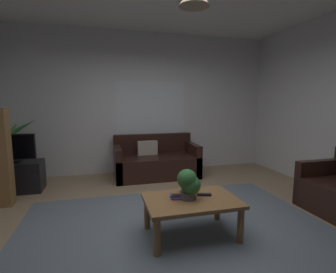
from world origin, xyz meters
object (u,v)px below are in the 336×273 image
(potted_plant_on_table, at_px, (189,183))
(book_on_table_2, at_px, (177,193))
(book_on_table_1, at_px, (177,195))
(couch_under_window, at_px, (156,163))
(tv_stand, at_px, (13,177))
(remote_on_table_0, at_px, (204,195))
(potted_palm_corner, at_px, (12,154))
(coffee_table, at_px, (191,205))
(book_on_table_0, at_px, (177,197))
(tv, at_px, (10,148))

(potted_plant_on_table, bearing_deg, book_on_table_2, 155.64)
(book_on_table_1, height_order, book_on_table_2, book_on_table_2)
(couch_under_window, relative_size, tv_stand, 1.81)
(remote_on_table_0, relative_size, potted_plant_on_table, 0.48)
(book_on_table_1, relative_size, tv_stand, 0.17)
(book_on_table_1, height_order, potted_palm_corner, potted_palm_corner)
(remote_on_table_0, relative_size, potted_palm_corner, 0.13)
(potted_palm_corner, bearing_deg, coffee_table, -45.25)
(book_on_table_1, relative_size, potted_plant_on_table, 0.45)
(tv_stand, distance_m, potted_palm_corner, 0.61)
(book_on_table_1, bearing_deg, potted_palm_corner, 133.75)
(coffee_table, relative_size, potted_plant_on_table, 3.06)
(coffee_table, relative_size, remote_on_table_0, 6.36)
(coffee_table, height_order, potted_plant_on_table, potted_plant_on_table)
(couch_under_window, height_order, book_on_table_2, couch_under_window)
(potted_palm_corner, bearing_deg, book_on_table_0, -46.25)
(book_on_table_0, relative_size, book_on_table_1, 0.96)
(book_on_table_0, xyz_separation_m, tv_stand, (-2.23, 1.98, -0.18))
(couch_under_window, bearing_deg, book_on_table_2, -95.92)
(remote_on_table_0, distance_m, tv_stand, 3.23)
(potted_palm_corner, bearing_deg, tv_stand, -72.38)
(couch_under_window, bearing_deg, tv, -173.04)
(couch_under_window, height_order, remote_on_table_0, couch_under_window)
(book_on_table_2, height_order, remote_on_table_0, book_on_table_2)
(tv_stand, bearing_deg, book_on_table_2, -41.57)
(book_on_table_0, bearing_deg, tv, 138.62)
(book_on_table_2, relative_size, potted_plant_on_table, 0.36)
(couch_under_window, distance_m, book_on_table_0, 2.28)
(book_on_table_0, relative_size, potted_palm_corner, 0.11)
(book_on_table_2, bearing_deg, tv, 138.75)
(book_on_table_0, bearing_deg, book_on_table_1, 135.38)
(book_on_table_0, bearing_deg, coffee_table, -22.57)
(book_on_table_1, relative_size, book_on_table_2, 1.24)
(coffee_table, distance_m, potted_plant_on_table, 0.24)
(coffee_table, relative_size, book_on_table_1, 6.81)
(couch_under_window, distance_m, tv, 2.52)
(book_on_table_1, distance_m, remote_on_table_0, 0.32)
(couch_under_window, xyz_separation_m, coffee_table, (-0.09, -2.32, 0.08))
(book_on_table_2, xyz_separation_m, potted_plant_on_table, (0.11, -0.05, 0.12))
(book_on_table_2, bearing_deg, coffee_table, -25.18)
(book_on_table_1, xyz_separation_m, tv, (-2.22, 1.96, 0.28))
(book_on_table_0, relative_size, book_on_table_2, 1.19)
(book_on_table_0, bearing_deg, remote_on_table_0, 0.21)
(coffee_table, distance_m, potted_palm_corner, 3.60)
(couch_under_window, height_order, potted_palm_corner, potted_palm_corner)
(remote_on_table_0, xyz_separation_m, tv, (-2.54, 1.96, 0.30))
(book_on_table_0, height_order, remote_on_table_0, remote_on_table_0)
(tv_stand, relative_size, tv, 1.21)
(book_on_table_2, bearing_deg, remote_on_table_0, -1.08)
(couch_under_window, xyz_separation_m, book_on_table_1, (-0.24, -2.26, 0.18))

